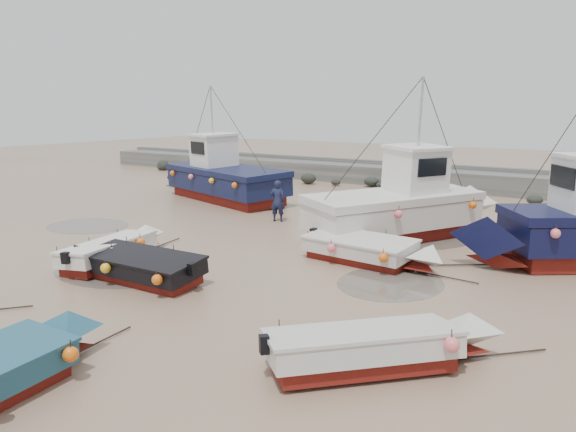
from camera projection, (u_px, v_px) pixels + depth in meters
name	position (u px, v px, depth m)	size (l,w,h in m)	color
ground	(229.00, 279.00, 16.95)	(120.00, 120.00, 0.00)	#987B62
seawall	(457.00, 180.00, 34.73)	(60.00, 4.92, 1.50)	slate
puddle_a	(110.00, 272.00, 17.66)	(4.21, 4.21, 0.01)	#5C544A
puddle_b	(390.00, 283.00, 16.60)	(3.06, 3.06, 0.01)	#5C544A
puddle_c	(88.00, 226.00, 24.55)	(3.76, 3.76, 0.01)	#5C544A
puddle_d	(417.00, 232.00, 23.26)	(5.17, 5.17, 0.01)	#5C544A
dinghy_0	(117.00, 247.00, 18.64)	(2.19, 5.84, 1.43)	maroon
dinghy_3	(381.00, 344.00, 11.06)	(4.73, 4.90, 1.43)	maroon
dinghy_4	(134.00, 262.00, 16.88)	(6.34, 2.10, 1.43)	maroon
dinghy_5	(369.00, 247.00, 18.58)	(6.04, 2.45, 1.43)	maroon
cabin_boat_0	(220.00, 176.00, 31.36)	(11.41, 5.61, 6.22)	maroon
cabin_boat_1	(406.00, 205.00, 22.05)	(5.97, 9.82, 6.22)	maroon
person	(278.00, 221.00, 25.50)	(0.69, 0.45, 1.89)	#161C38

